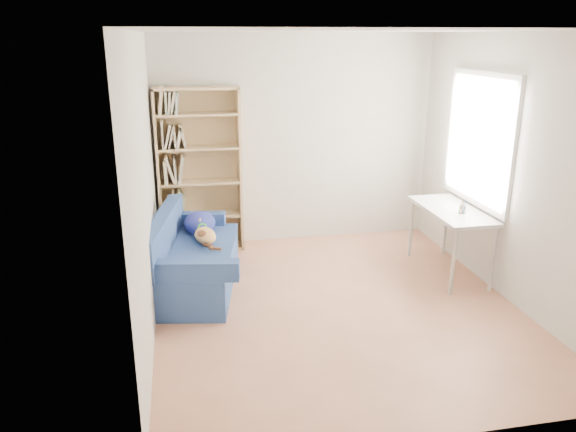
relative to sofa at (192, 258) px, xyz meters
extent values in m
plane|color=#AF6D4F|center=(1.37, -0.74, -0.31)|extent=(4.00, 4.00, 0.00)
cube|color=silver|center=(1.37, 1.26, 0.99)|extent=(3.50, 0.04, 2.60)
cube|color=silver|center=(1.37, -2.74, 0.99)|extent=(3.50, 0.04, 2.60)
cube|color=silver|center=(-0.38, -0.74, 0.99)|extent=(0.04, 4.00, 2.60)
cube|color=silver|center=(3.12, -0.74, 0.99)|extent=(0.04, 4.00, 2.60)
cube|color=white|center=(1.37, -0.74, 2.29)|extent=(3.50, 4.00, 0.04)
cube|color=white|center=(3.12, -0.14, 1.19)|extent=(0.01, 1.20, 1.30)
cube|color=navy|center=(0.03, -0.03, -0.11)|extent=(1.05, 1.75, 0.41)
cube|color=navy|center=(-0.28, -0.03, 0.30)|extent=(0.43, 1.64, 0.40)
cube|color=navy|center=(0.03, 0.72, 0.19)|extent=(0.79, 0.28, 0.18)
cube|color=navy|center=(0.03, -0.78, 0.19)|extent=(0.79, 0.28, 0.18)
cube|color=navy|center=(0.05, -0.03, 0.12)|extent=(1.02, 1.62, 0.05)
ellipsoid|color=navy|center=(0.11, 0.47, 0.23)|extent=(0.35, 0.39, 0.26)
ellipsoid|color=#C36516|center=(0.15, 0.08, 0.22)|extent=(0.27, 0.42, 0.16)
ellipsoid|color=silver|center=(0.21, 0.19, 0.20)|extent=(0.15, 0.19, 0.10)
ellipsoid|color=#391E0F|center=(0.12, 0.03, 0.26)|extent=(0.15, 0.21, 0.08)
sphere|color=#C36516|center=(0.17, 0.36, 0.26)|extent=(0.14, 0.14, 0.14)
cone|color=#C36516|center=(0.15, 0.39, 0.32)|extent=(0.06, 0.07, 0.07)
cone|color=#C36516|center=(0.15, 0.32, 0.32)|extent=(0.06, 0.07, 0.07)
cylinder|color=green|center=(0.17, 0.29, 0.24)|extent=(0.11, 0.05, 0.11)
cylinder|color=#391E0F|center=(0.13, -0.15, 0.19)|extent=(0.11, 0.15, 0.05)
cube|color=tan|center=(-0.32, 1.08, 0.69)|extent=(0.03, 0.31, 2.00)
cube|color=tan|center=(0.65, 1.08, 0.69)|extent=(0.03, 0.31, 2.00)
cube|color=tan|center=(0.16, 1.08, 1.67)|extent=(1.00, 0.31, 0.03)
cube|color=tan|center=(0.16, 1.08, -0.30)|extent=(1.00, 0.31, 0.03)
cube|color=tan|center=(0.16, 1.23, 0.69)|extent=(1.00, 0.02, 2.00)
cube|color=silver|center=(2.83, -0.19, 0.42)|extent=(0.54, 1.18, 0.04)
cylinder|color=silver|center=(3.05, 0.35, 0.04)|extent=(0.04, 0.04, 0.71)
cylinder|color=silver|center=(3.05, -0.73, 0.04)|extent=(0.04, 0.04, 0.71)
cylinder|color=silver|center=(2.61, 0.35, 0.04)|extent=(0.04, 0.04, 0.71)
cylinder|color=silver|center=(2.61, -0.73, 0.04)|extent=(0.04, 0.04, 0.71)
cylinder|color=white|center=(2.87, -0.34, 0.48)|extent=(0.08, 0.08, 0.09)
camera|label=1|loc=(-0.06, -5.60, 2.25)|focal=35.00mm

